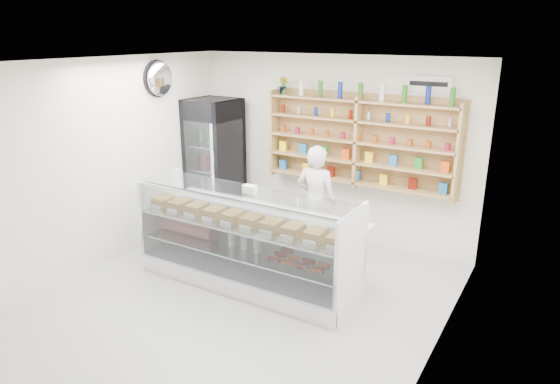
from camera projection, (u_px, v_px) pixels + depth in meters
The scene contains 8 objects.
room at pixel (235, 192), 5.56m from camera, with size 5.00×5.00×5.00m.
display_counter at pixel (248, 258), 6.37m from camera, with size 2.88×0.86×1.26m.
shop_worker at pixel (316, 202), 7.01m from camera, with size 0.60×0.39×1.64m, color silver.
drinks_cooler at pixel (214, 163), 8.18m from camera, with size 0.78×0.76×2.09m.
wall_shelving at pixel (358, 142), 7.17m from camera, with size 2.84×0.28×1.33m.
potted_plant at pixel (283, 85), 7.55m from camera, with size 0.15×0.12×0.26m, color #1E6626.
security_mirror at pixel (160, 79), 7.27m from camera, with size 0.15×0.50×0.50m, color silver.
wall_sign at pixel (429, 84), 6.57m from camera, with size 0.62×0.03×0.20m, color white.
Camera 1 is at (3.14, -4.29, 3.10)m, focal length 32.00 mm.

